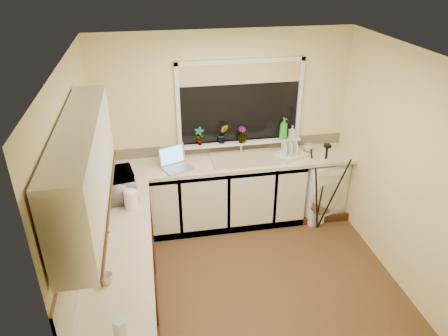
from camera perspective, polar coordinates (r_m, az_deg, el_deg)
floor at (r=4.81m, az=3.40°, el=-15.12°), size 3.20×3.20×0.00m
ceiling at (r=3.63m, az=4.50°, el=14.62°), size 3.20×3.20×0.00m
wall_back at (r=5.40m, az=0.00°, el=5.47°), size 3.20×0.00×3.20m
wall_front at (r=2.94m, az=11.28°, el=-16.85°), size 3.20×0.00×3.20m
wall_left at (r=4.03m, az=-18.81°, el=-4.34°), size 0.00×3.00×3.00m
wall_right at (r=4.71m, az=23.12°, el=-0.40°), size 0.00×3.00×3.00m
base_cabinet_back at (r=5.45m, az=-2.79°, el=-3.73°), size 2.55×0.60×0.86m
base_cabinet_left at (r=4.23m, az=-13.44°, el=-15.38°), size 0.54×2.40×0.86m
worktop_back at (r=5.27m, az=0.60°, el=0.78°), size 3.20×0.60×0.04m
worktop_left at (r=3.94m, az=-14.16°, el=-10.56°), size 0.60×2.40×0.04m
upper_cabinet at (r=3.35m, az=-18.42°, el=0.22°), size 0.28×1.90×0.70m
splashback_left at (r=3.84m, az=-18.90°, el=-7.94°), size 0.02×2.40×0.45m
splashback_back at (r=5.49m, az=0.03°, el=2.96°), size 3.20×0.02×0.14m
window_glass at (r=5.31m, az=2.18°, el=8.80°), size 1.50×0.02×1.00m
window_blind at (r=5.18m, az=2.32°, el=12.65°), size 1.50×0.02×0.25m
windowsill at (r=5.45m, az=2.21°, el=3.49°), size 1.60×0.14×0.03m
sink at (r=5.30m, az=2.73°, el=1.28°), size 0.82×0.46×0.03m
faucet at (r=5.41m, az=2.32°, el=3.13°), size 0.03×0.03×0.24m
washing_machine at (r=5.83m, az=12.54°, el=-2.37°), size 0.73×0.72×0.83m
laptop at (r=5.12m, az=-6.63°, el=0.79°), size 0.43×0.40×0.25m
kettle at (r=4.39m, az=-12.50°, el=-4.23°), size 0.14×0.14×0.18m
dish_rack at (r=5.41m, az=8.98°, el=1.71°), size 0.44×0.39×0.05m
tripod at (r=5.40m, az=13.18°, el=-2.67°), size 0.73×0.73×1.20m
glass_jug at (r=3.13m, az=-13.82°, el=-20.26°), size 0.11×0.11×0.16m
steel_jar at (r=3.98m, az=-15.67°, el=-9.05°), size 0.07×0.07×0.10m
microwave at (r=4.61m, az=-14.02°, el=-2.21°), size 0.40×0.52×0.26m
plant_a at (r=5.31m, az=-3.35°, el=4.33°), size 0.14×0.12×0.23m
plant_b at (r=5.35m, az=-0.18°, el=4.70°), size 0.15×0.13×0.26m
plant_c at (r=5.38m, az=2.46°, el=4.54°), size 0.15×0.15×0.21m
soap_bottle_green at (r=5.53m, az=8.09°, el=5.37°), size 0.14×0.14×0.28m
soap_bottle_clear at (r=5.57m, az=9.21°, el=4.85°), size 0.08×0.08×0.17m
cup_back at (r=5.60m, az=11.34°, el=2.69°), size 0.17×0.17×0.10m
cup_left at (r=3.56m, az=-15.51°, el=-14.26°), size 0.10×0.10×0.09m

